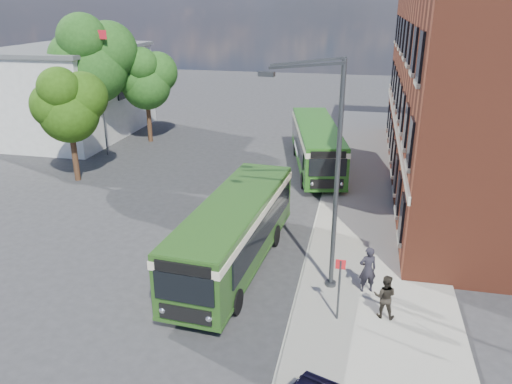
# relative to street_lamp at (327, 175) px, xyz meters

# --- Properties ---
(ground) EXTENTS (120.00, 120.00, 0.00)m
(ground) POSITION_rel_street_lamp_xyz_m (-4.84, 2.00, -4.79)
(ground) COLOR #2C2C2F
(ground) RESTS_ON ground
(pavement) EXTENTS (6.00, 48.00, 0.15)m
(pavement) POSITION_rel_street_lamp_xyz_m (2.16, 10.00, -4.72)
(pavement) COLOR gray
(pavement) RESTS_ON ground
(kerb_line) EXTENTS (0.12, 48.00, 0.01)m
(kerb_line) POSITION_rel_street_lamp_xyz_m (-0.89, 10.00, -4.79)
(kerb_line) COLOR beige
(kerb_line) RESTS_ON ground
(brick_office) EXTENTS (12.10, 26.00, 14.20)m
(brick_office) POSITION_rel_street_lamp_xyz_m (9.16, 14.00, 2.18)
(brick_office) COLOR maroon
(brick_office) RESTS_ON ground
(white_building) EXTENTS (9.40, 13.40, 7.30)m
(white_building) POSITION_rel_street_lamp_xyz_m (-22.84, 20.00, -1.13)
(white_building) COLOR beige
(white_building) RESTS_ON ground
(flagpole) EXTENTS (0.95, 0.10, 9.00)m
(flagpole) POSITION_rel_street_lamp_xyz_m (-17.29, 15.00, 0.15)
(flagpole) COLOR #37393C
(flagpole) RESTS_ON ground
(street_lamp) EXTENTS (2.96, 2.38, 9.00)m
(street_lamp) POSITION_rel_street_lamp_xyz_m (0.00, 0.00, 0.00)
(street_lamp) COLOR #37393C
(street_lamp) RESTS_ON ground
(bus_stop_sign) EXTENTS (0.35, 0.08, 2.52)m
(bus_stop_sign) POSITION_rel_street_lamp_xyz_m (0.76, -2.20, -3.28)
(bus_stop_sign) COLOR #37393C
(bus_stop_sign) RESTS_ON ground
(bus_front) EXTENTS (3.31, 10.64, 3.02)m
(bus_front) POSITION_rel_street_lamp_xyz_m (-3.84, 0.94, -2.96)
(bus_front) COLOR #264C19
(bus_front) RESTS_ON ground
(bus_rear) EXTENTS (4.92, 11.90, 3.02)m
(bus_rear) POSITION_rel_street_lamp_xyz_m (-1.83, 15.23, -2.96)
(bus_rear) COLOR #245D19
(bus_rear) RESTS_ON ground
(pedestrian_a) EXTENTS (0.81, 0.67, 1.91)m
(pedestrian_a) POSITION_rel_street_lamp_xyz_m (1.75, -0.12, -3.69)
(pedestrian_a) COLOR black
(pedestrian_a) RESTS_ON pavement
(pedestrian_b) EXTENTS (0.88, 0.72, 1.66)m
(pedestrian_b) POSITION_rel_street_lamp_xyz_m (2.38, -1.71, -3.81)
(pedestrian_b) COLOR black
(pedestrian_b) RESTS_ON pavement
(tree_left) EXTENTS (4.28, 4.07, 7.23)m
(tree_left) POSITION_rel_street_lamp_xyz_m (-16.45, 9.45, 0.11)
(tree_left) COLOR #392314
(tree_left) RESTS_ON ground
(tree_mid) EXTENTS (5.95, 5.66, 10.05)m
(tree_mid) POSITION_rel_street_lamp_xyz_m (-18.54, 16.42, 2.03)
(tree_mid) COLOR #392314
(tree_mid) RESTS_ON ground
(tree_right) EXTENTS (4.46, 4.24, 7.52)m
(tree_right) POSITION_rel_street_lamp_xyz_m (-15.69, 19.21, 0.31)
(tree_right) COLOR #392314
(tree_right) RESTS_ON ground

